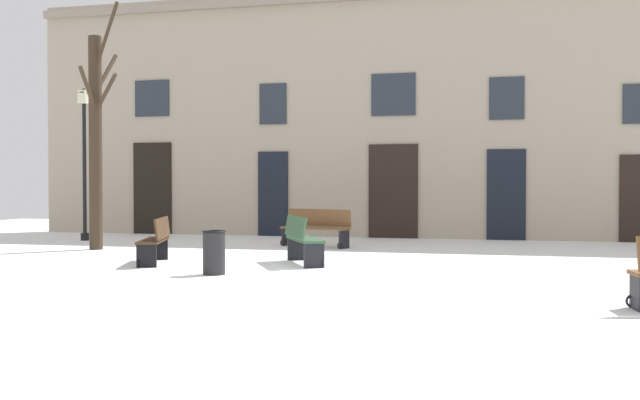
% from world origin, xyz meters
% --- Properties ---
extents(ground_plane, '(34.54, 34.54, 0.00)m').
position_xyz_m(ground_plane, '(0.00, 0.00, 0.00)').
color(ground_plane, white).
extents(building_facade, '(21.59, 0.60, 7.09)m').
position_xyz_m(building_facade, '(-0.01, 9.86, 3.58)').
color(building_facade, tan).
rests_on(building_facade, ground).
extents(tree_near_facade, '(1.01, 1.80, 5.61)m').
position_xyz_m(tree_near_facade, '(-5.96, 4.39, 2.62)').
color(tree_near_facade, '#382B1E').
rests_on(tree_near_facade, ground).
extents(streetlamp, '(0.30, 0.30, 4.11)m').
position_xyz_m(streetlamp, '(-7.73, 6.77, 2.50)').
color(streetlamp, black).
rests_on(streetlamp, ground).
extents(litter_bin, '(0.40, 0.40, 0.74)m').
position_xyz_m(litter_bin, '(-1.50, 0.57, 0.38)').
color(litter_bin, black).
rests_on(litter_bin, ground).
extents(bench_back_to_back_left, '(1.13, 1.59, 0.92)m').
position_xyz_m(bench_back_to_back_left, '(-0.49, 2.51, 0.48)').
color(bench_back_to_back_left, '#2D4C33').
rests_on(bench_back_to_back_left, ground).
extents(bench_far_corner, '(0.85, 1.58, 0.88)m').
position_xyz_m(bench_far_corner, '(-3.24, 1.93, 0.45)').
color(bench_far_corner, '#3D2819').
rests_on(bench_far_corner, ground).
extents(bench_near_lamp, '(1.83, 1.01, 0.92)m').
position_xyz_m(bench_near_lamp, '(-1.17, 6.31, 0.47)').
color(bench_near_lamp, brown).
rests_on(bench_near_lamp, ground).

